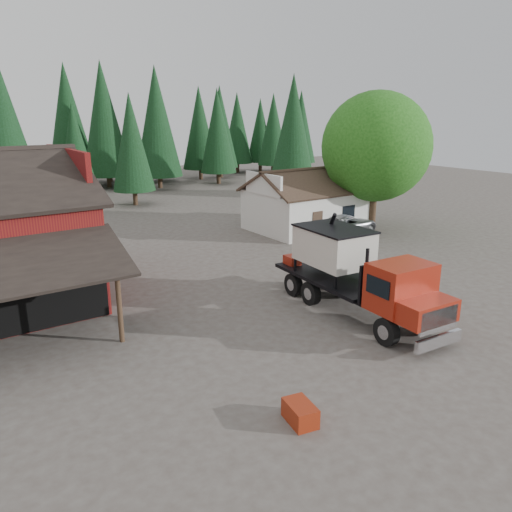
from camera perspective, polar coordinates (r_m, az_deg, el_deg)
ground at (r=21.29m, az=1.40°, el=-8.00°), size 120.00×120.00×0.00m
farmhouse at (r=38.34m, az=5.75°, el=5.57°), size 8.60×6.42×4.65m
deciduous_tree at (r=38.41m, az=13.60°, el=11.61°), size 8.00×8.00×10.20m
conifer_backdrop at (r=59.44m, az=-23.30°, el=6.52°), size 76.00×16.00×16.00m
near_pine_b at (r=48.97m, az=-14.04°, el=12.49°), size 3.96×3.96×10.40m
near_pine_c at (r=53.46m, az=4.25°, el=14.27°), size 4.84×4.84×12.40m
near_pine_d at (r=50.24m, az=-26.85°, el=13.07°), size 5.28×5.28×13.40m
feed_truck at (r=22.35m, az=11.37°, el=-1.75°), size 3.11×9.43×4.19m
silver_car at (r=36.92m, az=10.04°, el=3.56°), size 5.77×3.09×1.54m
equip_box at (r=15.27m, az=5.07°, el=-17.44°), size 0.89×1.21×0.60m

